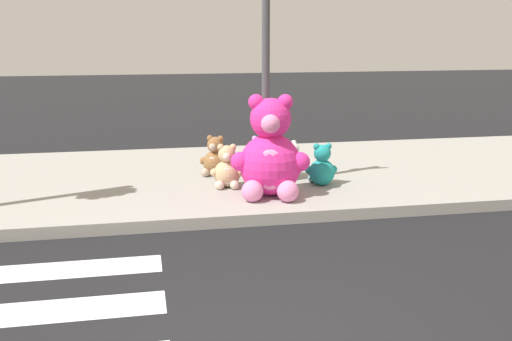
# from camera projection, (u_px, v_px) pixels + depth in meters

# --- Properties ---
(sidewalk) EXTENTS (28.00, 4.40, 0.15)m
(sidewalk) POSITION_uv_depth(u_px,v_px,m) (191.00, 179.00, 9.11)
(sidewalk) COLOR #9E9B93
(sidewalk) RESTS_ON ground_plane
(sign_pole) EXTENTS (0.56, 0.11, 3.20)m
(sign_pole) POSITION_uv_depth(u_px,v_px,m) (266.00, 64.00, 8.12)
(sign_pole) COLOR #4C4C51
(sign_pole) RESTS_ON sidewalk
(plush_pink_large) EXTENTS (1.02, 0.95, 1.35)m
(plush_pink_large) POSITION_uv_depth(u_px,v_px,m) (270.00, 156.00, 7.81)
(plush_pink_large) COLOR #F22D93
(plush_pink_large) RESTS_ON sidewalk
(plush_brown) EXTENTS (0.43, 0.44, 0.61)m
(plush_brown) POSITION_uv_depth(u_px,v_px,m) (215.00, 159.00, 9.01)
(plush_brown) COLOR olive
(plush_brown) RESTS_ON sidewalk
(plush_lavender) EXTENTS (0.38, 0.38, 0.53)m
(plush_lavender) POSITION_uv_depth(u_px,v_px,m) (256.00, 156.00, 9.41)
(plush_lavender) COLOR #B28CD8
(plush_lavender) RESTS_ON sidewalk
(plush_white) EXTENTS (0.39, 0.38, 0.54)m
(plush_white) POSITION_uv_depth(u_px,v_px,m) (291.00, 162.00, 8.94)
(plush_white) COLOR white
(plush_white) RESTS_ON sidewalk
(plush_tan) EXTENTS (0.47, 0.43, 0.62)m
(plush_tan) POSITION_uv_depth(u_px,v_px,m) (227.00, 170.00, 8.31)
(plush_tan) COLOR tan
(plush_tan) RESTS_ON sidewalk
(plush_teal) EXTENTS (0.47, 0.42, 0.61)m
(plush_teal) POSITION_uv_depth(u_px,v_px,m) (322.00, 168.00, 8.44)
(plush_teal) COLOR teal
(plush_teal) RESTS_ON sidewalk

